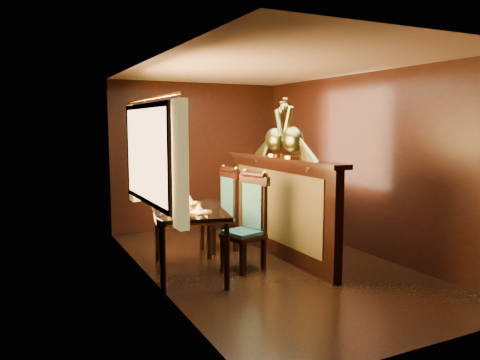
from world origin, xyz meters
The scene contains 8 objects.
ground centered at (0.00, 0.00, 0.00)m, with size 5.00×5.00×0.00m, color black.
room_shell centered at (-0.09, 0.02, 1.58)m, with size 3.04×5.04×2.52m.
partition centered at (0.32, 0.30, 0.71)m, with size 0.26×2.70×1.36m.
dining_table centered at (-1.05, 0.09, 0.73)m, with size 1.12×1.52×1.01m.
chair_left centered at (-0.26, 0.03, 0.64)m, with size 0.55×0.56×1.23m.
chair_right centered at (-0.19, 0.92, 0.63)m, with size 0.48×0.50×1.21m.
peacock_left centered at (0.33, -0.02, 1.75)m, with size 0.25×0.65×0.78m, color #174733, non-canonical shape.
peacock_right centered at (0.33, 0.43, 1.73)m, with size 0.23×0.62×0.74m, color #174733, non-canonical shape.
Camera 1 is at (-2.91, -5.08, 1.80)m, focal length 35.00 mm.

